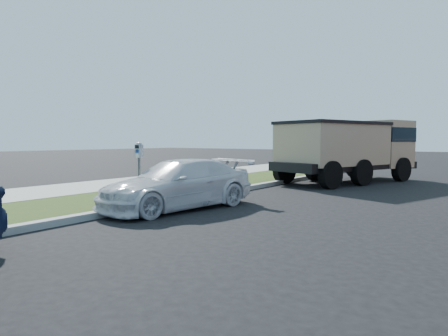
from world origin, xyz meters
The scene contains 5 objects.
ground centered at (0.00, 0.00, 0.00)m, with size 120.00×120.00×0.00m, color black.
streetside centered at (-5.57, 2.00, 0.07)m, with size 6.12×50.00×0.15m.
parking_meter centered at (-3.29, -0.35, 1.27)m, with size 0.22×0.16×1.56m.
white_wagon centered at (-1.99, -0.18, 0.63)m, with size 1.77×4.34×1.26m, color silver.
dump_truck centered at (-0.60, 8.96, 1.47)m, with size 4.41×7.07×2.61m.
Camera 1 is at (5.00, -7.77, 1.76)m, focal length 32.00 mm.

